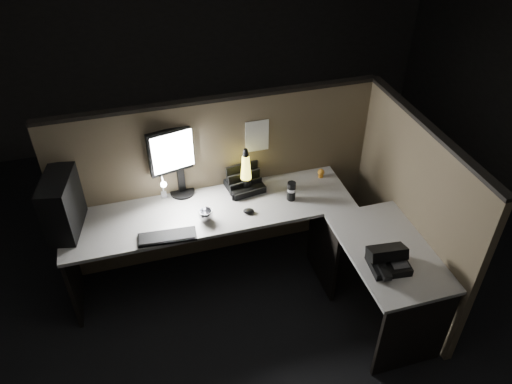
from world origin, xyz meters
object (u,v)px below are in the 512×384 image
object	(u,v)px
pc_tower	(62,205)
monitor	(178,155)
keyboard	(167,237)
lava_lamp	(246,174)
desk_phone	(388,260)

from	to	relation	value
pc_tower	monitor	size ratio (longest dim) A/B	0.76
keyboard	monitor	bearing A→B (deg)	73.75
monitor	lava_lamp	size ratio (longest dim) A/B	1.50
pc_tower	monitor	xyz separation A→B (m)	(0.90, 0.21, 0.14)
monitor	keyboard	distance (m)	0.67
desk_phone	pc_tower	bearing A→B (deg)	160.23
keyboard	lava_lamp	world-z (taller)	lava_lamp
monitor	desk_phone	bearing A→B (deg)	-57.72
lava_lamp	desk_phone	size ratio (longest dim) A/B	1.39
monitor	lava_lamp	world-z (taller)	monitor
lava_lamp	desk_phone	world-z (taller)	lava_lamp
pc_tower	desk_phone	size ratio (longest dim) A/B	1.58
monitor	keyboard	xyz separation A→B (m)	(-0.20, -0.53, -0.36)
pc_tower	monitor	bearing A→B (deg)	24.98
monitor	lava_lamp	xyz separation A→B (m)	(0.51, -0.13, -0.20)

